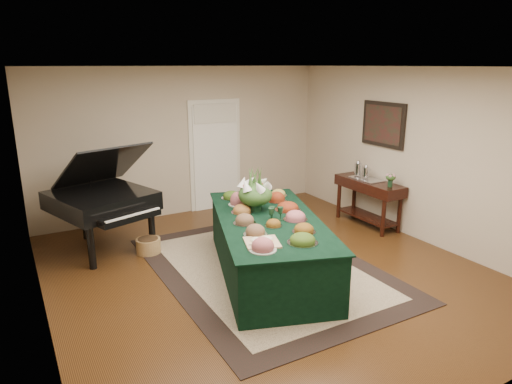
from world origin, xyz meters
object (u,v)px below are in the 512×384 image
buffet_table (269,246)px  grand_piano (102,199)px  floral_centerpiece (255,190)px  mahogany_sideboard (369,191)px

buffet_table → grand_piano: 2.64m
floral_centerpiece → mahogany_sideboard: floral_centerpiece is taller
grand_piano → mahogany_sideboard: 4.39m
floral_centerpiece → grand_piano: grand_piano is taller
grand_piano → buffet_table: bearing=-48.6°
buffet_table → mahogany_sideboard: bearing=18.1°
mahogany_sideboard → floral_centerpiece: bearing=-169.8°
buffet_table → floral_centerpiece: (0.00, 0.37, 0.68)m
buffet_table → mahogany_sideboard: (2.51, 0.82, 0.22)m
grand_piano → mahogany_sideboard: bearing=-15.0°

